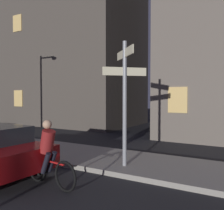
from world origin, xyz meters
TOP-DOWN VIEW (x-y plane):
  - sidewalk_kerb at (0.00, 7.16)m, footprint 40.00×2.64m
  - signpost at (1.16, 6.54)m, footprint 1.07×1.07m
  - cyclist at (0.19, 4.47)m, footprint 1.81×0.38m
  - building_left_block at (-9.30, 15.71)m, footprint 12.19×6.48m

SIDE VIEW (x-z plane):
  - sidewalk_kerb at x=0.00m, z-range 0.00..0.14m
  - cyclist at x=0.19m, z-range -0.06..1.55m
  - signpost at x=1.16m, z-range 0.48..4.11m
  - building_left_block at x=-9.30m, z-range 0.00..19.51m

